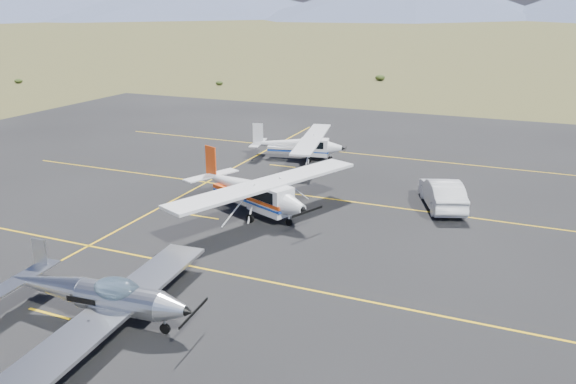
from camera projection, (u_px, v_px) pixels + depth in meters
The scene contains 6 objects.
ground at pixel (171, 288), 22.89m from camera, with size 1600.00×1600.00×0.00m, color #383D1C.
apron at pixel (248, 228), 29.01m from camera, with size 72.00×72.00×0.02m, color black.
aircraft_low_wing at pixel (100, 295), 20.10m from camera, with size 7.46×10.37×2.25m.
aircraft_cessna at pixel (253, 189), 30.79m from camera, with size 8.85×11.88×3.10m.
aircraft_plain at pixel (299, 144), 41.68m from camera, with size 6.35×10.19×2.57m.
sedan at pixel (442, 193), 31.74m from camera, with size 1.77×5.07×1.67m, color silver.
Camera 1 is at (12.35, -17.03, 10.94)m, focal length 35.00 mm.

